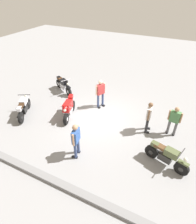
{
  "coord_description": "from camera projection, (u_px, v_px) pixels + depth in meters",
  "views": [
    {
      "loc": [
        -3.87,
        7.83,
        6.55
      ],
      "look_at": [
        -0.27,
        0.5,
        0.75
      ],
      "focal_mm": 30.17,
      "sensor_mm": 36.0,
      "label": 1
    }
  ],
  "objects": [
    {
      "name": "person_in_white_shirt",
      "position": [
        149.0,
        115.0,
        9.36
      ],
      "size": [
        0.35,
        0.67,
        1.73
      ],
      "rotation": [
        0.0,
        0.0,
        3.25
      ],
      "color": "#262628",
      "rests_on": "ground"
    },
    {
      "name": "motorcycle_silver_cruiser",
      "position": [
        24.0,
        107.0,
        10.78
      ],
      "size": [
        1.1,
        1.89,
        1.09
      ],
      "rotation": [
        0.0,
        0.0,
        5.21
      ],
      "color": "black",
      "rests_on": "ground"
    },
    {
      "name": "motorcycle_black_cruiser",
      "position": [
        63.0,
        85.0,
        13.08
      ],
      "size": [
        1.91,
        1.08,
        1.09
      ],
      "rotation": [
        0.0,
        0.0,
        2.66
      ],
      "color": "black",
      "rests_on": "ground"
    },
    {
      "name": "curb_edge",
      "position": [
        47.0,
        177.0,
        7.5
      ],
      "size": [
        14.0,
        0.3,
        0.15
      ],
      "primitive_type": "cube",
      "color": "gray",
      "rests_on": "ground"
    },
    {
      "name": "ground_plane",
      "position": [
        98.0,
        117.0,
        10.91
      ],
      "size": [
        40.0,
        40.0,
        0.0
      ],
      "primitive_type": "plane",
      "color": "gray"
    },
    {
      "name": "person_in_blue_shirt",
      "position": [
        76.0,
        139.0,
        7.97
      ],
      "size": [
        0.38,
        0.67,
        1.75
      ],
      "rotation": [
        0.0,
        0.0,
        0.19
      ],
      "color": "#384772",
      "rests_on": "ground"
    },
    {
      "name": "motorcycle_olive_vintage",
      "position": [
        166.0,
        156.0,
        7.86
      ],
      "size": [
        1.92,
        0.9,
        1.07
      ],
      "rotation": [
        0.0,
        0.0,
        2.86
      ],
      "color": "black",
      "rests_on": "ground"
    },
    {
      "name": "person_in_green_shirt",
      "position": [
        174.0,
        120.0,
        9.16
      ],
      "size": [
        0.65,
        0.34,
        1.65
      ],
      "rotation": [
        0.0,
        0.0,
        4.63
      ],
      "color": "#59595B",
      "rests_on": "ground"
    },
    {
      "name": "motorcycle_red_sportbike",
      "position": [
        69.0,
        108.0,
        10.61
      ],
      "size": [
        0.91,
        1.91,
        1.14
      ],
      "rotation": [
        0.0,
        0.0,
        1.9
      ],
      "color": "black",
      "rests_on": "ground"
    },
    {
      "name": "person_in_red_shirt",
      "position": [
        100.0,
        92.0,
        11.23
      ],
      "size": [
        0.48,
        0.64,
        1.78
      ],
      "rotation": [
        0.0,
        0.0,
        2.67
      ],
      "color": "#384772",
      "rests_on": "ground"
    }
  ]
}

